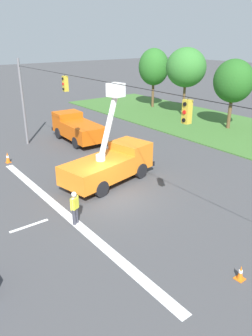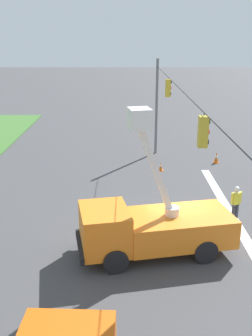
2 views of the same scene
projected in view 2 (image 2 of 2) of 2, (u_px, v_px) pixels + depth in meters
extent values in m
plane|color=#424244|center=(175.00, 231.00, 18.64)|extent=(200.00, 200.00, 0.00)
cube|color=silver|center=(240.00, 230.00, 18.64)|extent=(17.60, 0.50, 0.01)
cylinder|color=slate|center=(157.00, 107.00, 29.80)|extent=(0.20, 0.20, 7.20)
cylinder|color=black|center=(181.00, 90.00, 16.52)|extent=(26.00, 0.03, 0.03)
cylinder|color=black|center=(204.00, 114.00, 11.76)|extent=(0.02, 0.02, 0.10)
cube|color=gold|center=(203.00, 132.00, 11.93)|extent=(0.32, 0.28, 0.96)
cylinder|color=black|center=(209.00, 121.00, 11.82)|extent=(0.16, 0.05, 0.16)
cylinder|color=red|center=(208.00, 132.00, 11.93)|extent=(0.16, 0.05, 0.16)
cylinder|color=black|center=(208.00, 142.00, 12.03)|extent=(0.16, 0.05, 0.16)
cylinder|color=black|center=(168.00, 78.00, 21.59)|extent=(0.02, 0.02, 0.10)
cube|color=gold|center=(168.00, 88.00, 21.76)|extent=(0.32, 0.28, 0.96)
cylinder|color=black|center=(171.00, 82.00, 21.66)|extent=(0.16, 0.05, 0.16)
cylinder|color=red|center=(171.00, 88.00, 21.76)|extent=(0.16, 0.05, 0.16)
cylinder|color=black|center=(171.00, 94.00, 21.86)|extent=(0.16, 0.05, 0.16)
cube|color=orange|center=(179.00, 227.00, 16.60)|extent=(3.30, 4.82, 1.19)
cube|color=orange|center=(105.00, 229.00, 15.93)|extent=(2.71, 2.32, 1.70)
cube|color=#1E2838|center=(88.00, 223.00, 15.72)|extent=(2.09, 0.51, 0.77)
cube|color=black|center=(80.00, 246.00, 15.97)|extent=(2.47, 0.64, 0.30)
cylinder|color=black|center=(116.00, 261.00, 15.19)|extent=(0.47, 1.04, 1.00)
cylinder|color=black|center=(107.00, 234.00, 17.32)|extent=(0.47, 1.04, 1.00)
cylinder|color=black|center=(206.00, 252.00, 15.88)|extent=(0.47, 1.04, 1.00)
cylinder|color=black|center=(186.00, 226.00, 18.00)|extent=(0.47, 1.04, 1.00)
cylinder|color=silver|center=(172.00, 211.00, 16.29)|extent=(0.60, 0.60, 0.36)
cube|color=white|center=(156.00, 172.00, 15.60)|extent=(0.56, 1.68, 3.95)
cube|color=white|center=(139.00, 119.00, 14.76)|extent=(1.04, 0.96, 0.80)
cylinder|color=#383842|center=(237.00, 211.00, 19.69)|extent=(0.18, 0.18, 0.85)
cylinder|color=#383842|center=(233.00, 212.00, 19.61)|extent=(0.18, 0.18, 0.85)
cube|color=yellow|center=(236.00, 198.00, 19.42)|extent=(0.39, 0.46, 0.60)
cube|color=silver|center=(236.00, 198.00, 19.42)|extent=(0.26, 0.41, 0.62)
cylinder|color=yellow|center=(241.00, 197.00, 19.52)|extent=(0.11, 0.11, 0.55)
cylinder|color=yellow|center=(232.00, 199.00, 19.30)|extent=(0.11, 0.11, 0.55)
sphere|color=tan|center=(237.00, 190.00, 19.28)|extent=(0.22, 0.22, 0.22)
sphere|color=white|center=(237.00, 189.00, 19.26)|extent=(0.26, 0.26, 0.26)
cube|color=orange|center=(216.00, 163.00, 28.54)|extent=(0.36, 0.36, 0.03)
cone|color=orange|center=(216.00, 157.00, 28.41)|extent=(0.31, 0.31, 0.78)
cylinder|color=white|center=(216.00, 157.00, 28.39)|extent=(0.19, 0.19, 0.14)
cube|color=orange|center=(161.00, 170.00, 26.89)|extent=(0.36, 0.36, 0.03)
cone|color=orange|center=(161.00, 166.00, 26.79)|extent=(0.24, 0.24, 0.60)
cylinder|color=white|center=(161.00, 166.00, 26.78)|extent=(0.15, 0.15, 0.11)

